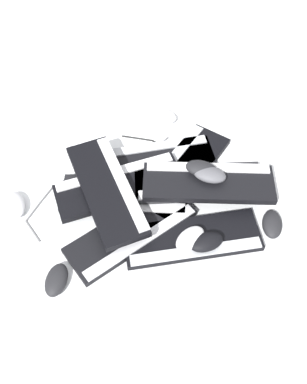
# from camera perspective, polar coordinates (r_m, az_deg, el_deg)

# --- Properties ---
(ground_plane) EXTENTS (3.20, 3.20, 0.00)m
(ground_plane) POSITION_cam_1_polar(r_m,az_deg,el_deg) (1.52, -1.13, 0.78)
(ground_plane) COLOR white
(keyboard_0) EXTENTS (0.39, 0.44, 0.03)m
(keyboard_0) POSITION_cam_1_polar(r_m,az_deg,el_deg) (1.39, 5.19, -6.26)
(keyboard_0) COLOR black
(keyboard_0) RESTS_ON ground
(keyboard_1) EXTENTS (0.21, 0.46, 0.03)m
(keyboard_1) POSITION_cam_1_polar(r_m,az_deg,el_deg) (1.56, 3.95, 2.95)
(keyboard_1) COLOR black
(keyboard_1) RESTS_ON ground
(keyboard_2) EXTENTS (0.38, 0.44, 0.03)m
(keyboard_2) POSITION_cam_1_polar(r_m,az_deg,el_deg) (1.58, 0.12, 4.28)
(keyboard_2) COLOR black
(keyboard_2) RESTS_ON ground
(keyboard_3) EXTENTS (0.44, 0.39, 0.03)m
(keyboard_3) POSITION_cam_1_polar(r_m,az_deg,el_deg) (1.48, -3.86, -0.54)
(keyboard_3) COLOR black
(keyboard_3) RESTS_ON ground
(keyboard_4) EXTENTS (0.23, 0.46, 0.03)m
(keyboard_4) POSITION_cam_1_polar(r_m,az_deg,el_deg) (1.40, -2.91, -5.31)
(keyboard_4) COLOR black
(keyboard_4) RESTS_ON ground
(keyboard_5) EXTENTS (0.42, 0.42, 0.03)m
(keyboard_5) POSITION_cam_1_polar(r_m,az_deg,el_deg) (1.49, 6.02, 1.19)
(keyboard_5) COLOR #232326
(keyboard_5) RESTS_ON keyboard_1
(keyboard_6) EXTENTS (0.34, 0.46, 0.03)m
(keyboard_6) POSITION_cam_1_polar(r_m,az_deg,el_deg) (1.47, -4.53, 0.83)
(keyboard_6) COLOR black
(keyboard_6) RESTS_ON keyboard_3
(keyboard_7) EXTENTS (0.43, 0.40, 0.03)m
(keyboard_7) POSITION_cam_1_polar(r_m,az_deg,el_deg) (1.45, 7.32, 1.29)
(keyboard_7) COLOR black
(keyboard_7) RESTS_ON keyboard_5
(keyboard_8) EXTENTS (0.46, 0.33, 0.03)m
(keyboard_8) POSITION_cam_1_polar(r_m,az_deg,el_deg) (1.43, -6.23, 0.42)
(keyboard_8) COLOR black
(keyboard_8) RESTS_ON keyboard_6
(mouse_0) EXTENTS (0.13, 0.10, 0.04)m
(mouse_0) POSITION_cam_1_polar(r_m,az_deg,el_deg) (1.44, 6.45, 3.09)
(mouse_0) COLOR black
(mouse_0) RESTS_ON keyboard_7
(mouse_1) EXTENTS (0.12, 0.13, 0.04)m
(mouse_1) POSITION_cam_1_polar(r_m,az_deg,el_deg) (1.46, 15.54, -4.14)
(mouse_1) COLOR black
(mouse_1) RESTS_ON ground
(mouse_2) EXTENTS (0.13, 0.11, 0.04)m
(mouse_2) POSITION_cam_1_polar(r_m,az_deg,el_deg) (1.53, -17.94, -1.59)
(mouse_2) COLOR #B7B7BC
(mouse_2) RESTS_ON ground
(mouse_3) EXTENTS (0.07, 0.11, 0.04)m
(mouse_3) POSITION_cam_1_polar(r_m,az_deg,el_deg) (1.35, 4.90, -6.21)
(mouse_3) COLOR silver
(mouse_3) RESTS_ON keyboard_0
(mouse_4) EXTENTS (0.13, 0.11, 0.04)m
(mouse_4) POSITION_cam_1_polar(r_m,az_deg,el_deg) (1.43, 7.50, 2.34)
(mouse_4) COLOR #4C4C51
(mouse_4) RESTS_ON keyboard_7
(mouse_5) EXTENTS (0.11, 0.13, 0.04)m
(mouse_5) POSITION_cam_1_polar(r_m,az_deg,el_deg) (1.35, -12.81, -11.35)
(mouse_5) COLOR black
(mouse_5) RESTS_ON ground
(mouse_6) EXTENTS (0.11, 0.13, 0.04)m
(mouse_6) POSITION_cam_1_polar(r_m,az_deg,el_deg) (1.35, 7.07, -6.62)
(mouse_6) COLOR black
(mouse_6) RESTS_ON keyboard_0
(mouse_7) EXTENTS (0.12, 0.08, 0.04)m
(mouse_7) POSITION_cam_1_polar(r_m,az_deg,el_deg) (1.74, 1.41, 10.23)
(mouse_7) COLOR silver
(mouse_7) RESTS_ON ground
(cable_0) EXTENTS (0.53, 0.14, 0.01)m
(cable_0) POSITION_cam_1_polar(r_m,az_deg,el_deg) (1.61, 4.72, 4.66)
(cable_0) COLOR black
(cable_0) RESTS_ON ground
(cable_1) EXTENTS (0.16, 0.63, 0.01)m
(cable_1) POSITION_cam_1_polar(r_m,az_deg,el_deg) (1.56, -8.65, 2.08)
(cable_1) COLOR #59595B
(cable_1) RESTS_ON ground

